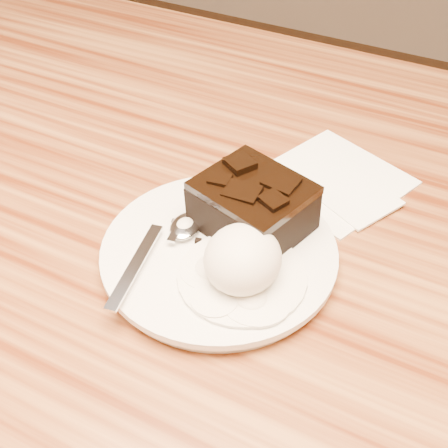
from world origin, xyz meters
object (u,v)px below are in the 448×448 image
at_px(brownie, 253,208).
at_px(spoon, 185,227).
at_px(dining_table, 187,378).
at_px(plate, 219,255).
at_px(ice_cream_scoop, 243,259).
at_px(napkin, 333,178).

height_order(brownie, spoon, brownie).
height_order(dining_table, brownie, brownie).
relative_size(dining_table, plate, 5.47).
bearing_deg(plate, brownie, 71.00).
bearing_deg(dining_table, ice_cream_scoop, -37.50).
xyz_separation_m(dining_table, ice_cream_scoop, (0.13, -0.10, 0.42)).
xyz_separation_m(dining_table, brownie, (0.11, -0.04, 0.42)).
xyz_separation_m(brownie, spoon, (-0.05, -0.04, -0.02)).
xyz_separation_m(plate, napkin, (0.05, 0.17, -0.01)).
distance_m(ice_cream_scoop, napkin, 0.20).
xyz_separation_m(ice_cream_scoop, spoon, (-0.07, 0.03, -0.02)).
bearing_deg(ice_cream_scoop, dining_table, 142.50).
xyz_separation_m(dining_table, napkin, (0.15, 0.09, 0.38)).
relative_size(plate, napkin, 1.61).
distance_m(dining_table, brownie, 0.43).
bearing_deg(ice_cream_scoop, napkin, 84.36).
relative_size(dining_table, spoon, 7.49).
xyz_separation_m(plate, brownie, (0.01, 0.04, 0.03)).
distance_m(plate, ice_cream_scoop, 0.05).
distance_m(plate, spoon, 0.04).
height_order(ice_cream_scoop, spoon, ice_cream_scoop).
bearing_deg(brownie, napkin, 72.42).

